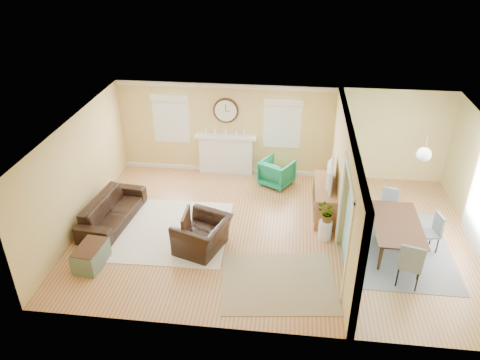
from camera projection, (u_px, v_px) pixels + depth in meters
The scene contains 27 objects.
floor at pixel (273, 233), 10.86m from camera, with size 9.00×9.00×0.00m, color #986635.
wall_back at pixel (280, 131), 12.84m from camera, with size 9.00×0.02×2.60m, color #E4C86E.
wall_front at pixel (265, 274), 7.62m from camera, with size 9.00×0.02×2.60m, color #E4C86E.
wall_left at pixel (78, 173), 10.69m from camera, with size 0.02×6.00×2.60m, color #E4C86E.
ceiling at pixel (277, 130), 9.60m from camera, with size 9.00×6.00×0.02m, color white.
partition at pixel (344, 180), 10.29m from camera, with size 0.17×6.00×2.60m.
fireplace at pixel (226, 154), 13.23m from camera, with size 1.70×0.30×1.17m.
wall_clock at pixel (226, 111), 12.69m from camera, with size 0.70×0.07×0.70m.
window_left at pixel (171, 115), 12.93m from camera, with size 1.05×0.13×1.42m.
window_right at pixel (283, 120), 12.62m from camera, with size 1.05×0.13×1.42m.
pendant at pixel (424, 155), 9.49m from camera, with size 0.30×0.30×0.55m.
rug_cream at pixel (163, 230), 10.97m from camera, with size 3.02×2.61×0.02m, color #EFE7C8.
rug_jute at pixel (278, 282), 9.37m from camera, with size 2.26×1.85×0.01m, color tan.
rug_grey at pixel (394, 247), 10.39m from camera, with size 2.37×2.96×0.01m, color slate.
sofa at pixel (112, 210), 11.13m from camera, with size 2.17×0.85×0.63m, color black.
eames_chair at pixel (202, 235), 10.18m from camera, with size 1.13×0.99×0.74m, color black.
green_chair at pixel (277, 172), 12.72m from camera, with size 0.78×0.80×0.73m, color #12834F.
trunk at pixel (91, 256), 9.75m from camera, with size 0.57×0.86×0.48m.
credenza at pixel (325, 200), 11.40m from camera, with size 0.53×1.57×0.80m.
tv at pixel (327, 174), 11.06m from camera, with size 1.05×0.14×0.60m, color black.
garden_stool at pixel (325, 230), 10.58m from camera, with size 0.31×0.31×0.45m, color white.
potted_plant at pixel (327, 214), 10.37m from camera, with size 0.39×0.34×0.43m, color #337F33.
dining_table at pixel (396, 235), 10.23m from camera, with size 1.83×1.02×0.64m, color #46281A.
dining_chair_n at pixel (388, 204), 11.03m from camera, with size 0.47×0.47×0.86m.
dining_chair_s at pixel (411, 259), 9.06m from camera, with size 0.57×0.57×1.03m.
dining_chair_w at pixel (363, 222), 10.26m from camera, with size 0.50×0.50×0.97m.
dining_chair_e at pixel (430, 230), 10.08m from camera, with size 0.46×0.46×0.89m.
Camera 1 is at (0.28, -8.93, 6.34)m, focal length 35.00 mm.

